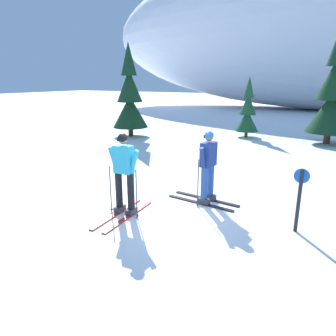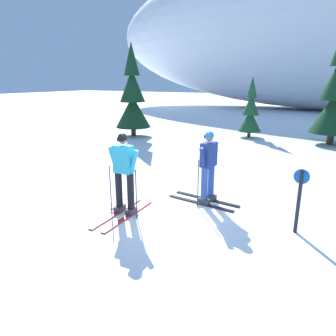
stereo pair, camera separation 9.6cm
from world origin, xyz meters
name	(u,v)px [view 1 (the left image)]	position (x,y,z in m)	size (l,w,h in m)	color
ground_plane	(174,214)	(0.00, 0.00, 0.00)	(120.00, 120.00, 0.00)	white
skier_cyan_jacket	(124,173)	(-0.94, -0.50, 0.92)	(0.76, 1.77, 1.78)	red
skier_navy_jacket	(208,166)	(0.37, 0.97, 0.90)	(1.75, 0.80, 1.72)	black
pine_tree_far_left	(130,98)	(-6.49, 7.59, 1.94)	(1.79, 1.79, 4.63)	#47301E
pine_tree_center_left	(248,112)	(-1.14, 10.19, 1.26)	(1.16, 1.16, 3.01)	#47301E
pine_tree_center_right	(333,95)	(2.57, 10.22, 2.18)	(2.01, 2.01, 5.21)	#47301E
trail_marker_post	(299,196)	(2.43, 0.42, 0.72)	(0.28, 0.07, 1.26)	black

